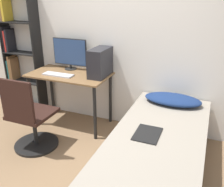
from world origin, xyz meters
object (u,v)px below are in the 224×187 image
object	(u,v)px
monitor	(70,53)
pc_tower	(100,62)
bed	(157,156)
bookshelf	(17,54)
keyboard	(58,75)
office_chair	(30,122)

from	to	relation	value
monitor	pc_tower	size ratio (longest dim) A/B	1.29
bed	monitor	xyz separation A→B (m)	(-1.53, 0.90, 0.74)
bookshelf	keyboard	size ratio (longest dim) A/B	4.36
bed	pc_tower	world-z (taller)	pc_tower
bookshelf	monitor	size ratio (longest dim) A/B	3.50
bookshelf	office_chair	distance (m)	1.44
keyboard	pc_tower	world-z (taller)	pc_tower
keyboard	pc_tower	xyz separation A→B (m)	(0.54, 0.20, 0.18)
bed	monitor	world-z (taller)	monitor
bookshelf	bed	size ratio (longest dim) A/B	0.94
bookshelf	bed	distance (m)	2.73
bookshelf	office_chair	size ratio (longest dim) A/B	1.98
bed	pc_tower	distance (m)	1.43
monitor	pc_tower	bearing A→B (deg)	-13.24
pc_tower	keyboard	bearing A→B (deg)	-159.29
keyboard	bookshelf	bearing A→B (deg)	161.71
monitor	keyboard	world-z (taller)	monitor
pc_tower	office_chair	bearing A→B (deg)	-124.21
monitor	bed	bearing A→B (deg)	-30.41
monitor	bookshelf	bearing A→B (deg)	-179.32
bookshelf	monitor	world-z (taller)	bookshelf
bed	keyboard	size ratio (longest dim) A/B	4.63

